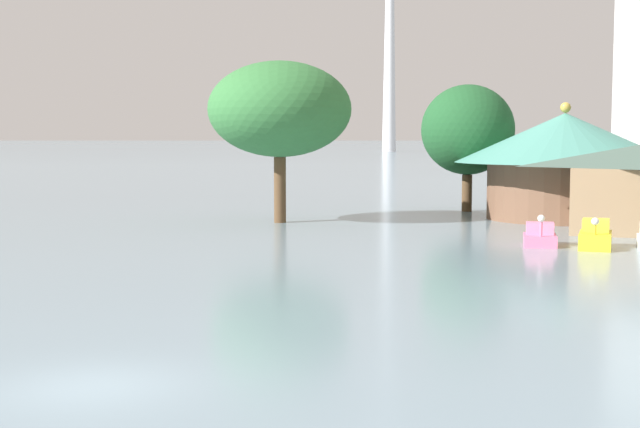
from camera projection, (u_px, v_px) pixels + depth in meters
The scene contains 6 objects.
ground_plane at pixel (93, 387), 19.92m from camera, with size 2000.00×2000.00×0.00m, color gray.
pedal_boat_pink at pixel (540, 236), 45.39m from camera, with size 1.82×2.42×1.64m.
pedal_boat_yellow at pixel (595, 237), 44.33m from camera, with size 1.56×3.00×1.62m.
green_roof_pavilion at pixel (564, 157), 59.52m from camera, with size 14.38×14.38×7.68m.
shoreline_tree_tall_left at pixel (280, 109), 56.91m from camera, with size 9.04×9.04×10.17m.
shoreline_tree_mid at pixel (468, 130), 65.48m from camera, with size 6.73×6.73×9.18m.
Camera 1 is at (10.56, -17.15, 5.50)m, focal length 50.93 mm.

